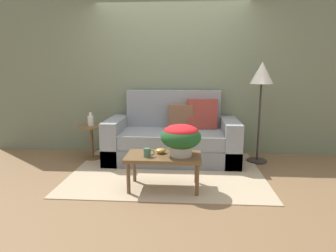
{
  "coord_description": "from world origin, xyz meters",
  "views": [
    {
      "loc": [
        0.29,
        -3.79,
        1.42
      ],
      "look_at": [
        0.02,
        0.12,
        0.67
      ],
      "focal_mm": 31.3,
      "sensor_mm": 36.0,
      "label": 1
    }
  ],
  "objects": [
    {
      "name": "potted_plant",
      "position": [
        0.21,
        -0.45,
        0.65
      ],
      "size": [
        0.48,
        0.48,
        0.37
      ],
      "color": "#B7B2A8",
      "rests_on": "coffee_table"
    },
    {
      "name": "table_vase",
      "position": [
        -1.26,
        0.69,
        0.63
      ],
      "size": [
        0.09,
        0.09,
        0.21
      ],
      "color": "silver",
      "rests_on": "side_table"
    },
    {
      "name": "coffee_mug",
      "position": [
        -0.18,
        -0.53,
        0.48
      ],
      "size": [
        0.13,
        0.08,
        0.1
      ],
      "color": "#3D664C",
      "rests_on": "coffee_table"
    },
    {
      "name": "side_table",
      "position": [
        -1.26,
        0.69,
        0.38
      ],
      "size": [
        0.43,
        0.43,
        0.55
      ],
      "color": "brown",
      "rests_on": "ground"
    },
    {
      "name": "snack_bowl",
      "position": [
        -0.04,
        -0.38,
        0.46
      ],
      "size": [
        0.12,
        0.12,
        0.06
      ],
      "color": "gold",
      "rests_on": "coffee_table"
    },
    {
      "name": "couch",
      "position": [
        0.05,
        0.75,
        0.34
      ],
      "size": [
        2.04,
        0.95,
        1.09
      ],
      "color": "slate",
      "rests_on": "ground"
    },
    {
      "name": "ground_plane",
      "position": [
        0.0,
        0.0,
        0.0
      ],
      "size": [
        14.0,
        14.0,
        0.0
      ],
      "primitive_type": "plane",
      "color": "brown"
    },
    {
      "name": "floor_lamp",
      "position": [
        1.37,
        0.71,
        1.27
      ],
      "size": [
        0.34,
        0.34,
        1.54
      ],
      "color": "#2D2823",
      "rests_on": "ground"
    },
    {
      "name": "area_rug",
      "position": [
        0.0,
        0.16,
        0.01
      ],
      "size": [
        2.63,
        1.99,
        0.01
      ],
      "primitive_type": "cube",
      "color": "tan",
      "rests_on": "ground"
    },
    {
      "name": "wall_back",
      "position": [
        0.0,
        1.25,
        1.38
      ],
      "size": [
        6.4,
        0.12,
        2.77
      ],
      "primitive_type": "cube",
      "color": "slate",
      "rests_on": "ground"
    },
    {
      "name": "coffee_table",
      "position": [
        0.0,
        -0.45,
        0.37
      ],
      "size": [
        0.89,
        0.49,
        0.42
      ],
      "color": "brown",
      "rests_on": "ground"
    }
  ]
}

